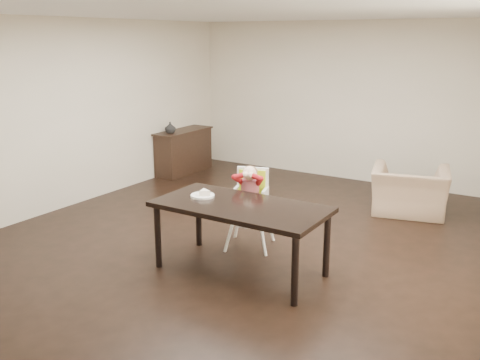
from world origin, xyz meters
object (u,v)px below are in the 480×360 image
object	(u,v)px
sideboard	(184,151)
high_chair	(250,190)
dining_table	(241,212)
armchair	(410,183)

from	to	relation	value
sideboard	high_chair	bearing A→B (deg)	-40.15
high_chair	sideboard	size ratio (longest dim) A/B	0.79
high_chair	sideboard	bearing A→B (deg)	121.81
dining_table	sideboard	size ratio (longest dim) A/B	1.43
armchair	sideboard	xyz separation A→B (m)	(-4.15, 0.20, -0.05)
dining_table	high_chair	xyz separation A→B (m)	(-0.29, 0.68, 0.03)
dining_table	high_chair	world-z (taller)	high_chair
high_chair	dining_table	bearing A→B (deg)	-85.11
armchair	sideboard	distance (m)	4.15
high_chair	armchair	bearing A→B (deg)	41.90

